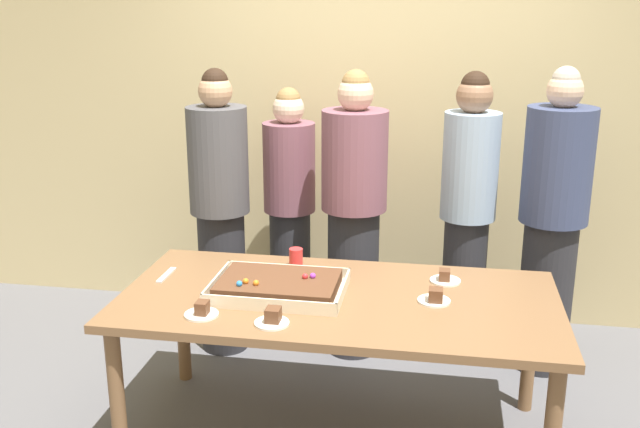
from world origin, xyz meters
The scene contains 14 objects.
interior_back_panel centered at (0.00, 1.60, 1.50)m, with size 8.00×0.12×3.00m, color #CCB784.
party_table centered at (0.00, 0.00, 0.67)m, with size 2.03×0.99×0.74m.
sheet_cake centered at (-0.28, -0.01, 0.78)m, with size 0.62×0.44×0.10m.
plated_slice_near_left centered at (-0.55, -0.31, 0.76)m, with size 0.15×0.15×0.07m.
plated_slice_near_right centered at (0.49, 0.27, 0.76)m, with size 0.15×0.15×0.06m.
plated_slice_far_left centered at (-0.23, -0.34, 0.77)m, with size 0.15×0.15×0.07m.
plated_slice_far_right centered at (0.44, 0.01, 0.77)m, with size 0.15×0.15×0.07m.
drink_cup_nearest centered at (-0.27, 0.34, 0.79)m, with size 0.07×0.07×0.10m, color red.
cake_server_utensil centered at (-0.89, 0.11, 0.75)m, with size 0.03×0.20×0.01m, color silver.
person_serving_front centered at (-0.83, 0.83, 0.88)m, with size 0.35×0.35×1.70m.
person_green_shirt_behind centered at (-0.05, 0.93, 0.87)m, with size 0.38×0.38×1.70m.
person_striped_tie_right centered at (0.60, 1.02, 0.89)m, with size 0.32×0.32×1.69m.
person_far_right_suit centered at (-0.48, 1.17, 0.81)m, with size 0.32×0.32×1.57m.
person_left_edge_reaching centered at (1.06, 0.91, 0.89)m, with size 0.37×0.37×1.74m.
Camera 1 is at (0.45, -3.06, 2.06)m, focal length 40.35 mm.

